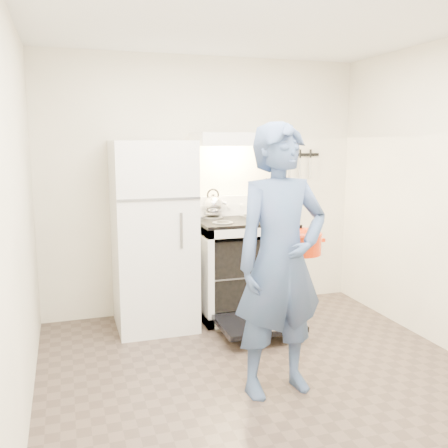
{
  "coord_description": "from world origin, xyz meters",
  "views": [
    {
      "loc": [
        -1.32,
        -2.97,
        1.71
      ],
      "look_at": [
        -0.05,
        1.0,
        1.0
      ],
      "focal_mm": 40.0,
      "sensor_mm": 36.0,
      "label": 1
    }
  ],
  "objects_px": {
    "person": "(281,261)",
    "dutch_oven": "(300,244)",
    "refrigerator": "(153,235)",
    "tea_kettle": "(213,203)",
    "stove_body": "(236,269)"
  },
  "relations": [
    {
      "from": "person",
      "to": "dutch_oven",
      "type": "xyz_separation_m",
      "value": [
        0.24,
        0.21,
        0.06
      ]
    },
    {
      "from": "person",
      "to": "dutch_oven",
      "type": "bearing_deg",
      "value": 34.84
    },
    {
      "from": "refrigerator",
      "to": "stove_body",
      "type": "distance_m",
      "value": 0.9
    },
    {
      "from": "tea_kettle",
      "to": "refrigerator",
      "type": "bearing_deg",
      "value": -159.03
    },
    {
      "from": "stove_body",
      "to": "tea_kettle",
      "type": "bearing_deg",
      "value": 127.83
    },
    {
      "from": "stove_body",
      "to": "dutch_oven",
      "type": "xyz_separation_m",
      "value": [
        0.03,
        -1.29,
        0.51
      ]
    },
    {
      "from": "refrigerator",
      "to": "tea_kettle",
      "type": "xyz_separation_m",
      "value": [
        0.64,
        0.24,
        0.24
      ]
    },
    {
      "from": "refrigerator",
      "to": "tea_kettle",
      "type": "relative_size",
      "value": 6.07
    },
    {
      "from": "refrigerator",
      "to": "person",
      "type": "relative_size",
      "value": 0.93
    },
    {
      "from": "person",
      "to": "dutch_oven",
      "type": "height_order",
      "value": "person"
    },
    {
      "from": "person",
      "to": "tea_kettle",
      "type": "bearing_deg",
      "value": 82.49
    },
    {
      "from": "person",
      "to": "stove_body",
      "type": "bearing_deg",
      "value": 75.81
    },
    {
      "from": "stove_body",
      "to": "tea_kettle",
      "type": "xyz_separation_m",
      "value": [
        -0.17,
        0.22,
        0.63
      ]
    },
    {
      "from": "refrigerator",
      "to": "dutch_oven",
      "type": "distance_m",
      "value": 1.52
    },
    {
      "from": "stove_body",
      "to": "dutch_oven",
      "type": "distance_m",
      "value": 1.39
    }
  ]
}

